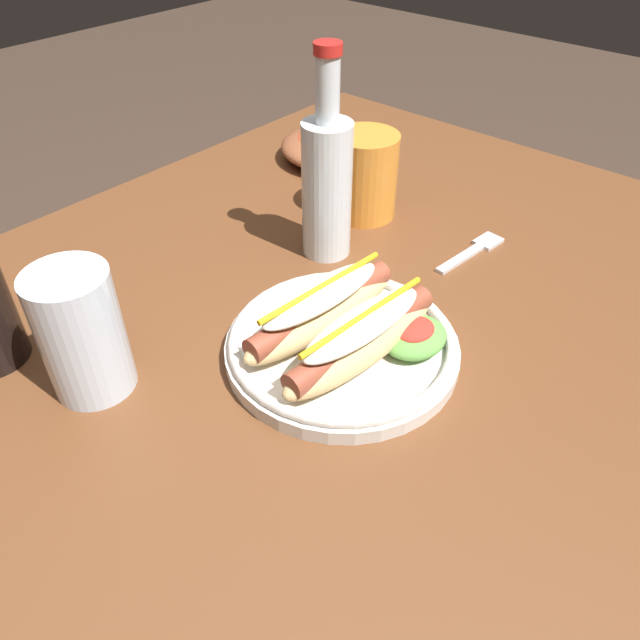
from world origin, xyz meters
TOP-DOWN VIEW (x-y plane):
  - ground_plane at (0.00, 0.00)m, footprint 8.00×8.00m
  - dining_table at (0.00, 0.00)m, footprint 1.23×0.90m
  - hot_dog_plate at (0.01, -0.05)m, footprint 0.24×0.24m
  - fork at (0.27, -0.05)m, footprint 0.12×0.03m
  - water_cup at (-0.18, 0.11)m, footprint 0.08×0.08m
  - extra_cup at (0.25, 0.12)m, footprint 0.09×0.09m
  - glass_bottle at (0.15, 0.09)m, footprint 0.06×0.06m
  - side_bowl at (0.36, 0.26)m, footprint 0.18×0.18m

SIDE VIEW (x-z plane):
  - ground_plane at x=0.00m, z-range 0.00..0.00m
  - dining_table at x=0.00m, z-range 0.27..1.01m
  - fork at x=0.27m, z-range 0.74..0.74m
  - side_bowl at x=0.36m, z-range 0.74..0.79m
  - hot_dog_plate at x=0.01m, z-range 0.73..0.80m
  - extra_cup at x=0.25m, z-range 0.74..0.85m
  - water_cup at x=-0.18m, z-range 0.74..0.87m
  - glass_bottle at x=0.15m, z-range 0.71..0.96m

